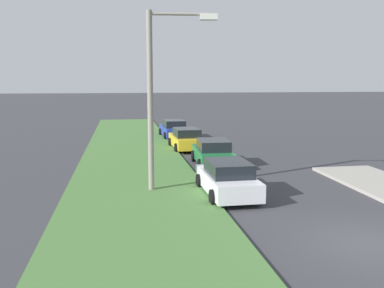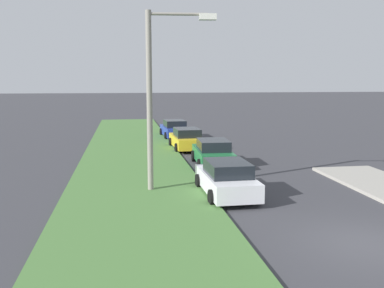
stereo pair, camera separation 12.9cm
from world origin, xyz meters
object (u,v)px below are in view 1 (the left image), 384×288
object	(u,v)px
parked_car_white	(227,179)
parked_car_yellow	(186,139)
parked_car_blue	(174,129)
streetlight	(159,88)
parked_car_green	(213,153)

from	to	relation	value
parked_car_white	parked_car_yellow	world-z (taller)	same
parked_car_yellow	parked_car_white	bearing A→B (deg)	177.35
parked_car_blue	streetlight	size ratio (longest dim) A/B	0.59
parked_car_blue	streetlight	xyz separation A→B (m)	(-17.10, 2.69, 3.67)
streetlight	parked_car_white	bearing A→B (deg)	-112.12
parked_car_white	streetlight	bearing A→B (deg)	67.14
parked_car_white	parked_car_yellow	size ratio (longest dim) A/B	0.99
parked_car_yellow	streetlight	distance (m)	11.88
parked_car_green	streetlight	size ratio (longest dim) A/B	0.58
parked_car_green	parked_car_blue	world-z (taller)	same
parked_car_white	parked_car_green	size ratio (longest dim) A/B	0.99
parked_car_yellow	streetlight	xyz separation A→B (m)	(-10.94, 2.81, 3.67)
parked_car_blue	streetlight	world-z (taller)	streetlight
parked_car_white	streetlight	xyz separation A→B (m)	(1.09, 2.68, 3.67)
parked_car_white	parked_car_blue	distance (m)	18.19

